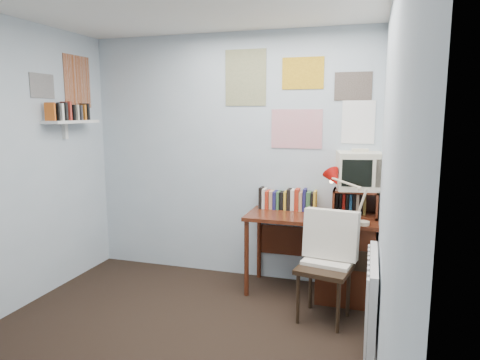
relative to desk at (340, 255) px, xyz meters
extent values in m
cube|color=silver|center=(-1.17, 0.27, 0.84)|extent=(3.00, 0.02, 2.50)
cube|color=silver|center=(0.33, -1.48, 0.84)|extent=(0.02, 3.50, 2.50)
cube|color=#502112|center=(-0.27, 0.00, 0.34)|extent=(1.20, 0.55, 0.03)
cube|color=#502112|center=(0.06, 0.00, -0.04)|extent=(0.50, 0.50, 0.72)
cylinder|color=#502112|center=(-0.83, -0.24, -0.04)|extent=(0.04, 0.04, 0.72)
cylinder|color=#502112|center=(-0.83, 0.23, -0.04)|extent=(0.04, 0.04, 0.72)
cube|color=#502112|center=(-0.52, 0.25, 0.01)|extent=(0.64, 0.02, 0.30)
cube|color=black|center=(-0.09, -0.51, 0.04)|extent=(0.52, 0.51, 0.88)
cube|color=red|center=(0.19, -0.21, 0.56)|extent=(0.34, 0.31, 0.41)
cube|color=#502112|center=(0.12, 0.11, 0.48)|extent=(0.40, 0.30, 0.25)
cube|color=beige|center=(0.14, 0.13, 0.79)|extent=(0.45, 0.43, 0.37)
cube|color=#502112|center=(-0.51, 0.18, 0.46)|extent=(0.60, 0.14, 0.22)
cube|color=white|center=(0.29, -0.93, 0.01)|extent=(0.09, 0.80, 0.60)
cube|color=white|center=(-2.57, -0.38, 1.21)|extent=(0.20, 0.62, 0.24)
cube|color=white|center=(-0.47, 0.26, 1.44)|extent=(1.20, 0.01, 0.90)
cube|color=white|center=(-2.67, -0.38, 1.59)|extent=(0.01, 0.70, 0.60)
camera|label=1|loc=(0.23, -3.91, 1.31)|focal=32.00mm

